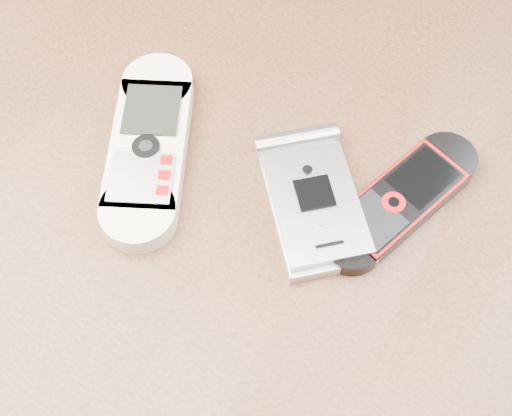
# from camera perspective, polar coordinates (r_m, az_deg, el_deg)

# --- Properties ---
(table) EXTENTS (1.20, 0.80, 0.75)m
(table) POSITION_cam_1_polar(r_m,az_deg,el_deg) (0.57, -0.44, -5.48)
(table) COLOR black
(table) RESTS_ON ground
(nokia_white) EXTENTS (0.12, 0.16, 0.02)m
(nokia_white) POSITION_cam_1_polar(r_m,az_deg,el_deg) (0.50, -8.59, 4.89)
(nokia_white) COLOR silver
(nokia_white) RESTS_ON table
(nokia_black_red) EXTENTS (0.08, 0.14, 0.01)m
(nokia_black_red) POSITION_cam_1_polar(r_m,az_deg,el_deg) (0.48, 11.47, 0.60)
(nokia_black_red) COLOR black
(nokia_black_red) RESTS_ON table
(motorola_razr) EXTENTS (0.12, 0.12, 0.02)m
(motorola_razr) POSITION_cam_1_polar(r_m,az_deg,el_deg) (0.47, 4.72, 0.42)
(motorola_razr) COLOR silver
(motorola_razr) RESTS_ON table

